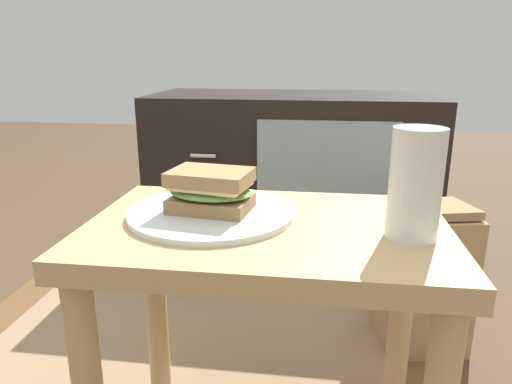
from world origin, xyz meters
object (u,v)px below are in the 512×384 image
at_px(tv_cabinet, 292,176).
at_px(plate, 211,213).
at_px(sandwich_front, 211,190).
at_px(beer_glass, 415,185).
at_px(paper_bag, 423,277).

relative_size(tv_cabinet, plate, 3.56).
relative_size(sandwich_front, beer_glass, 0.93).
xyz_separation_m(tv_cabinet, paper_bag, (0.36, -0.53, -0.11)).
distance_m(plate, beer_glass, 0.32).
xyz_separation_m(sandwich_front, beer_glass, (0.30, -0.05, 0.03)).
bearing_deg(plate, tv_cabinet, 85.21).
relative_size(sandwich_front, paper_bag, 0.40).
bearing_deg(plate, sandwich_front, 170.54).
height_order(tv_cabinet, plate, tv_cabinet).
bearing_deg(sandwich_front, plate, -9.46).
bearing_deg(beer_glass, sandwich_front, 170.01).
bearing_deg(beer_glass, paper_bag, 73.50).
distance_m(tv_cabinet, plate, 0.94).
height_order(beer_glass, paper_bag, beer_glass).
bearing_deg(plate, paper_bag, 42.03).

